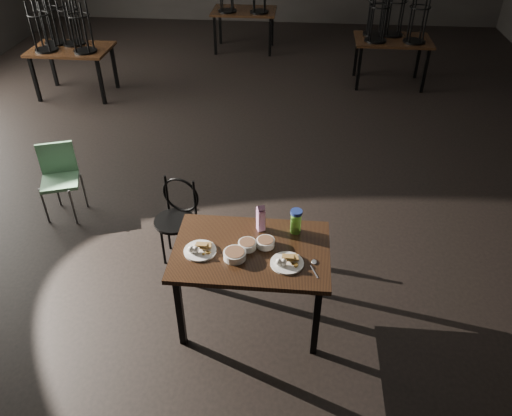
# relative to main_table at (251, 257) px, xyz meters

# --- Properties ---
(main_table) EXTENTS (1.20, 0.80, 0.75)m
(main_table) POSITION_rel_main_table_xyz_m (0.00, 0.00, 0.00)
(main_table) COLOR black
(main_table) RESTS_ON ground
(plate_left) EXTENTS (0.25, 0.25, 0.08)m
(plate_left) POSITION_rel_main_table_xyz_m (-0.39, -0.06, 0.10)
(plate_left) COLOR white
(plate_left) RESTS_ON main_table
(plate_right) EXTENTS (0.25, 0.25, 0.08)m
(plate_right) POSITION_rel_main_table_xyz_m (0.28, -0.14, 0.10)
(plate_right) COLOR white
(plate_right) RESTS_ON main_table
(bowl_near) EXTENTS (0.14, 0.14, 0.06)m
(bowl_near) POSITION_rel_main_table_xyz_m (-0.03, 0.01, 0.11)
(bowl_near) COLOR white
(bowl_near) RESTS_ON main_table
(bowl_far) EXTENTS (0.14, 0.14, 0.06)m
(bowl_far) POSITION_rel_main_table_xyz_m (0.11, 0.05, 0.11)
(bowl_far) COLOR white
(bowl_far) RESTS_ON main_table
(bowl_big) EXTENTS (0.17, 0.17, 0.06)m
(bowl_big) POSITION_rel_main_table_xyz_m (-0.11, -0.11, 0.11)
(bowl_big) COLOR white
(bowl_big) RESTS_ON main_table
(juice_carton) EXTENTS (0.08, 0.08, 0.24)m
(juice_carton) POSITION_rel_main_table_xyz_m (0.05, 0.25, 0.19)
(juice_carton) COLOR #86186B
(juice_carton) RESTS_ON main_table
(water_bottle) EXTENTS (0.11, 0.11, 0.21)m
(water_bottle) POSITION_rel_main_table_xyz_m (0.33, 0.25, 0.18)
(water_bottle) COLOR #67C038
(water_bottle) RESTS_ON main_table
(spoon) EXTENTS (0.06, 0.21, 0.01)m
(spoon) POSITION_rel_main_table_xyz_m (0.48, -0.12, 0.08)
(spoon) COLOR silver
(spoon) RESTS_ON main_table
(bentwood_chair) EXTENTS (0.41, 0.40, 0.80)m
(bentwood_chair) POSITION_rel_main_table_xyz_m (-0.77, 0.76, -0.19)
(bentwood_chair) COLOR black
(bentwood_chair) RESTS_ON ground
(school_chair) EXTENTS (0.47, 0.47, 0.79)m
(school_chair) POSITION_rel_main_table_xyz_m (-2.15, 1.33, -0.19)
(school_chair) COLOR #6EAC7D
(school_chair) RESTS_ON ground
(bg_table_left) EXTENTS (1.20, 0.80, 1.48)m
(bg_table_left) POSITION_rel_main_table_xyz_m (-3.25, 4.43, 0.13)
(bg_table_left) COLOR black
(bg_table_left) RESTS_ON ground
(bg_table_right) EXTENTS (1.20, 0.80, 1.48)m
(bg_table_right) POSITION_rel_main_table_xyz_m (1.72, 5.34, 0.13)
(bg_table_right) COLOR black
(bg_table_right) RESTS_ON ground
(bg_table_far) EXTENTS (1.20, 0.80, 1.48)m
(bg_table_far) POSITION_rel_main_table_xyz_m (-0.82, 6.80, 0.08)
(bg_table_far) COLOR black
(bg_table_far) RESTS_ON ground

